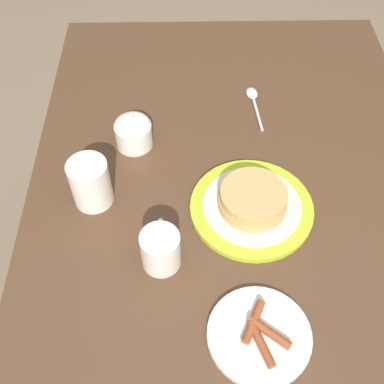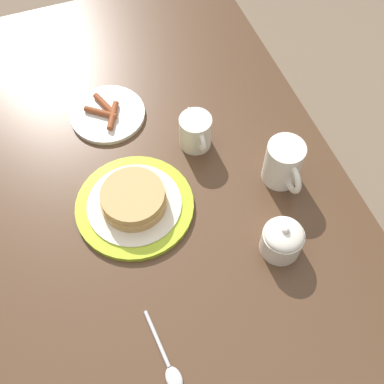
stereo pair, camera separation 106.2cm
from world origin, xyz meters
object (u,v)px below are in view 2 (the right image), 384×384
(coffee_mug, at_px, (284,163))
(sugar_bowl, at_px, (282,239))
(pancake_plate, at_px, (134,203))
(spoon, at_px, (168,364))
(side_plate_bacon, at_px, (108,114))
(creamer_pitcher, at_px, (195,131))

(coffee_mug, xyz_separation_m, sugar_bowl, (0.15, -0.07, -0.01))
(pancake_plate, height_order, spoon, pancake_plate)
(side_plate_bacon, relative_size, sugar_bowl, 2.11)
(side_plate_bacon, xyz_separation_m, spoon, (0.57, -0.05, -0.00))
(pancake_plate, bearing_deg, creamer_pitcher, 123.08)
(coffee_mug, relative_size, spoon, 0.75)
(pancake_plate, height_order, coffee_mug, coffee_mug)
(side_plate_bacon, xyz_separation_m, coffee_mug, (0.29, 0.30, 0.04))
(creamer_pitcher, distance_m, spoon, 0.48)
(pancake_plate, relative_size, creamer_pitcher, 2.26)
(pancake_plate, distance_m, creamer_pitcher, 0.21)
(pancake_plate, xyz_separation_m, side_plate_bacon, (-0.25, 0.01, -0.01))
(side_plate_bacon, distance_m, sugar_bowl, 0.49)
(creamer_pitcher, bearing_deg, sugar_bowl, 12.36)
(side_plate_bacon, height_order, spoon, side_plate_bacon)
(spoon, bearing_deg, pancake_plate, 173.52)
(pancake_plate, distance_m, spoon, 0.32)
(creamer_pitcher, relative_size, sugar_bowl, 1.32)
(side_plate_bacon, height_order, coffee_mug, coffee_mug)
(side_plate_bacon, xyz_separation_m, sugar_bowl, (0.44, 0.23, 0.03))
(sugar_bowl, bearing_deg, creamer_pitcher, -167.64)
(sugar_bowl, height_order, spoon, sugar_bowl)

